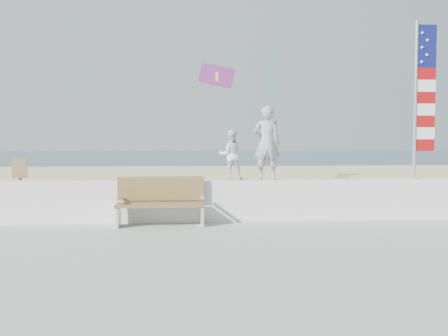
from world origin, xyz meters
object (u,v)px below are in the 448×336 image
(adult, at_px, (267,143))
(flag, at_px, (421,93))
(bench, at_px, (161,201))
(child, at_px, (231,155))

(adult, relative_size, flag, 0.46)
(bench, xyz_separation_m, flag, (5.76, 0.45, 2.30))
(adult, distance_m, bench, 2.62)
(adult, bearing_deg, flag, -171.17)
(child, relative_size, bench, 0.60)
(adult, height_order, bench, adult)
(flag, bearing_deg, adult, 180.00)
(adult, bearing_deg, bench, 20.08)
(bench, height_order, flag, flag)
(child, distance_m, bench, 1.82)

